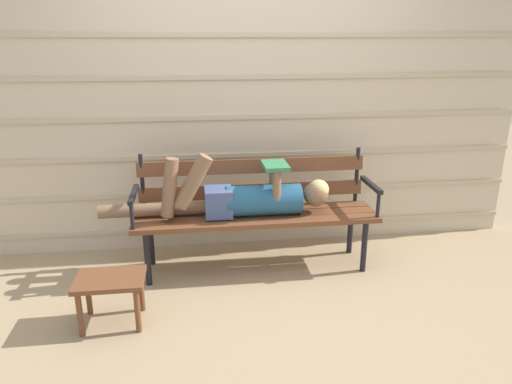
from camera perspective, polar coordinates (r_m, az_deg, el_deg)
The scene contains 5 objects.
ground_plane at distance 3.65m, azimuth 0.29°, elevation -9.98°, with size 12.00×12.00×0.00m, color tan.
house_siding at distance 3.90m, azimuth -1.01°, elevation 11.36°, with size 4.63×0.08×2.52m.
park_bench at distance 3.64m, azimuth -0.14°, elevation -1.61°, with size 1.84×0.44×0.89m.
reclining_person at distance 3.53m, azimuth -1.39°, elevation -0.61°, with size 1.72×0.25×0.50m.
footstool at distance 3.12m, azimuth -17.06°, elevation -10.73°, with size 0.42×0.30×0.32m.
Camera 1 is at (-0.44, -3.19, 1.73)m, focal length 33.37 mm.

